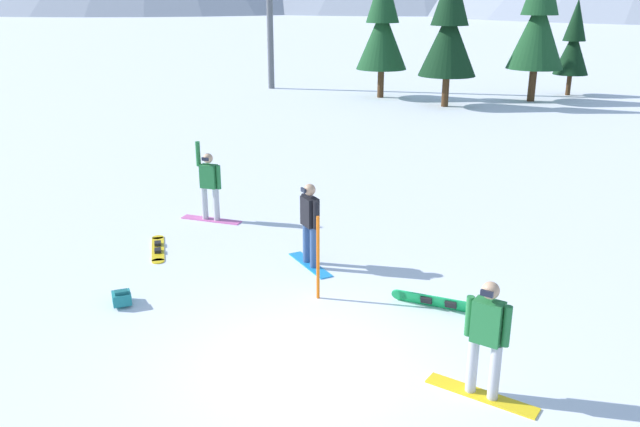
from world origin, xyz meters
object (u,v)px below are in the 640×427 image
pine_tree_slender (382,26)px  pine_tree_tall (449,29)px  snowboarder_foreground (486,338)px  snowboarder_background (209,184)px  loose_snowboard_near_right (158,248)px  backpack_teal (122,298)px  snowboarder_midground (310,223)px  pine_tree_twin (539,19)px  loose_snowboard_far_spare (439,302)px  pine_tree_young (574,43)px  trail_marker_pole (318,258)px

pine_tree_slender → pine_tree_tall: 4.16m
snowboarder_foreground → snowboarder_background: 8.91m
pine_tree_tall → snowboarder_foreground: bearing=-86.7°
snowboarder_background → pine_tree_slender: bearing=85.9°
loose_snowboard_near_right → pine_tree_slender: 23.29m
backpack_teal → snowboarder_midground: bearing=40.4°
pine_tree_twin → pine_tree_tall: pine_tree_twin is taller
loose_snowboard_near_right → pine_tree_tall: (5.40, 20.66, 3.68)m
loose_snowboard_far_spare → pine_tree_young: (5.73, 27.53, 2.63)m
backpack_teal → pine_tree_tall: (4.84, 23.27, 3.57)m
snowboarder_midground → snowboarder_background: snowboarder_background is taller
snowboarder_foreground → pine_tree_slender: 27.61m
trail_marker_pole → pine_tree_twin: 25.76m
snowboarder_foreground → loose_snowboard_far_spare: size_ratio=0.99×
snowboarder_background → trail_marker_pole: (3.53, -3.66, -0.13)m
backpack_teal → pine_tree_young: pine_tree_young is taller
snowboarder_midground → loose_snowboard_far_spare: snowboarder_midground is taller
snowboarder_foreground → snowboarder_background: size_ratio=0.89×
loose_snowboard_far_spare → backpack_teal: backpack_teal is taller
loose_snowboard_near_right → pine_tree_slender: (1.91, 22.92, 3.68)m
snowboarder_background → backpack_teal: bearing=-88.4°
pine_tree_slender → snowboarder_background: bearing=-94.1°
loose_snowboard_far_spare → backpack_teal: (-5.59, -1.04, -0.00)m
backpack_teal → pine_tree_slender: bearing=87.0°
loose_snowboard_far_spare → loose_snowboard_near_right: 6.34m
loose_snowboard_near_right → pine_tree_young: (11.87, 25.96, 2.75)m
pine_tree_slender → pine_tree_tall: pine_tree_slender is taller
pine_tree_young → pine_tree_tall: pine_tree_tall is taller
snowboarder_background → pine_tree_tall: size_ratio=0.29×
loose_snowboard_near_right → backpack_teal: bearing=-77.8°
snowboarder_midground → loose_snowboard_far_spare: size_ratio=1.00×
snowboarder_foreground → pine_tree_twin: (2.85, 27.40, 3.19)m
snowboarder_foreground → snowboarder_midground: size_ratio=0.99×
backpack_teal → pine_tree_twin: pine_tree_twin is taller
snowboarder_foreground → snowboarder_midground: (-3.39, 3.96, 0.01)m
snowboarder_midground → pine_tree_tall: (1.94, 20.80, 2.78)m
loose_snowboard_near_right → pine_tree_twin: 25.57m
pine_tree_tall → loose_snowboard_near_right: bearing=-104.7°
snowboarder_foreground → loose_snowboard_far_spare: bearing=105.5°
snowboarder_background → loose_snowboard_far_spare: snowboarder_background is taller
snowboarder_midground → trail_marker_pole: size_ratio=1.10×
snowboarder_midground → pine_tree_young: 27.48m
pine_tree_slender → snowboarder_foreground: bearing=-79.6°
loose_snowboard_far_spare → trail_marker_pole: (-2.19, -0.02, 0.66)m
pine_tree_young → snowboarder_midground: bearing=-107.9°
snowboarder_foreground → snowboarder_midground: snowboarder_midground is taller
loose_snowboard_far_spare → pine_tree_twin: (3.56, 24.87, 3.97)m
snowboarder_foreground → snowboarder_background: snowboarder_background is taller
snowboarder_midground → trail_marker_pole: snowboarder_midground is taller
snowboarder_midground → snowboarder_foreground: bearing=-49.5°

